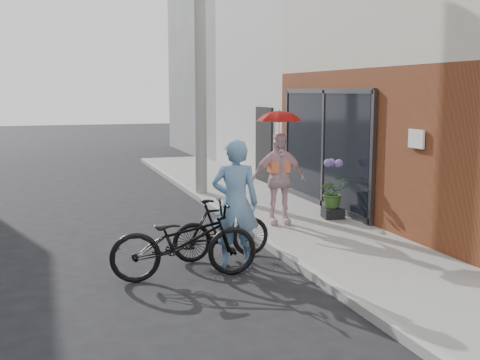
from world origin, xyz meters
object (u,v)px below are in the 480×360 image
kimono_woman (279,179)px  planter (333,213)px  officer (235,203)px  bike_left (184,241)px  utility_pole (200,52)px  bike_right (222,229)px

kimono_woman → planter: kimono_woman is taller
officer → kimono_woman: officer is taller
kimono_woman → planter: bearing=14.6°
bike_left → utility_pole: bearing=-13.4°
utility_pole → planter: bearing=-65.3°
officer → planter: bearing=-124.0°
bike_right → planter: 3.25m
kimono_woman → planter: size_ratio=4.46×
officer → planter: size_ratio=4.99×
officer → bike_left: bearing=38.5°
kimono_woman → bike_right: bearing=-127.2°
bike_left → bike_right: bearing=-41.5°
kimono_woman → planter: (1.20, 0.14, -0.75)m
utility_pole → kimono_woman: utility_pole is taller
bike_left → planter: size_ratio=5.36×
bike_right → planter: size_ratio=4.17×
bike_left → officer: bearing=-65.6°
officer → bike_right: officer is taller
bike_left → bike_right: size_ratio=1.29×
utility_pole → bike_left: size_ratio=3.43×
officer → kimono_woman: 2.49m
bike_left → planter: bike_left is taller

